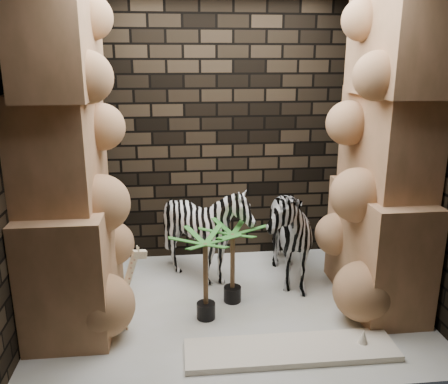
{
  "coord_description": "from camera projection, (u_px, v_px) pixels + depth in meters",
  "views": [
    {
      "loc": [
        -0.5,
        -3.98,
        2.29
      ],
      "look_at": [
        -0.04,
        0.15,
        1.1
      ],
      "focal_mm": 37.57,
      "sensor_mm": 36.0,
      "label": 1
    }
  ],
  "objects": [
    {
      "name": "zebra_right",
      "position": [
        280.0,
        221.0,
        4.87
      ],
      "size": [
        0.63,
        1.12,
        1.31
      ],
      "primitive_type": "imported",
      "rotation": [
        0.0,
        0.0,
        0.03
      ],
      "color": "white",
      "rests_on": "floor"
    },
    {
      "name": "wall_front",
      "position": [
        256.0,
        191.0,
        2.88
      ],
      "size": [
        3.5,
        0.0,
        3.5
      ],
      "primitive_type": "plane",
      "rotation": [
        -1.57,
        0.0,
        0.0
      ],
      "color": "black",
      "rests_on": "ground"
    },
    {
      "name": "zebra_left",
      "position": [
        206.0,
        237.0,
        4.87
      ],
      "size": [
        0.89,
        1.1,
        0.99
      ],
      "primitive_type": "imported",
      "rotation": [
        0.0,
        0.0,
        0.01
      ],
      "color": "white",
      "rests_on": "floor"
    },
    {
      "name": "surfboard",
      "position": [
        291.0,
        350.0,
        3.77
      ],
      "size": [
        1.71,
        0.43,
        0.05
      ],
      "primitive_type": "cube",
      "rotation": [
        0.0,
        0.0,
        -0.01
      ],
      "color": "#F2E6CB",
      "rests_on": "floor"
    },
    {
      "name": "palm_front",
      "position": [
        233.0,
        263.0,
        4.47
      ],
      "size": [
        0.36,
        0.36,
        0.8
      ],
      "primitive_type": null,
      "color": "#257024",
      "rests_on": "floor"
    },
    {
      "name": "wall_right",
      "position": [
        421.0,
        148.0,
        4.26
      ],
      "size": [
        0.0,
        3.0,
        3.0
      ],
      "primitive_type": "plane",
      "rotation": [
        1.57,
        0.0,
        -1.57
      ],
      "color": "black",
      "rests_on": "ground"
    },
    {
      "name": "rock_pillar_right",
      "position": [
        387.0,
        149.0,
        4.22
      ],
      "size": [
        0.58,
        1.25,
        3.0
      ],
      "primitive_type": null,
      "color": "tan",
      "rests_on": "floor"
    },
    {
      "name": "floor",
      "position": [
        230.0,
        306.0,
        4.49
      ],
      "size": [
        3.5,
        3.5,
        0.0
      ],
      "primitive_type": "plane",
      "color": "silver",
      "rests_on": "ground"
    },
    {
      "name": "giraffe_toy",
      "position": [
        112.0,
        291.0,
        3.97
      ],
      "size": [
        0.41,
        0.28,
        0.76
      ],
      "primitive_type": null,
      "rotation": [
        0.0,
        0.0,
        0.41
      ],
      "color": "beige",
      "rests_on": "floor"
    },
    {
      "name": "rock_pillar_left",
      "position": [
        65.0,
        156.0,
        3.92
      ],
      "size": [
        0.68,
        1.3,
        3.0
      ],
      "primitive_type": null,
      "color": "tan",
      "rests_on": "floor"
    },
    {
      "name": "wall_back",
      "position": [
        217.0,
        130.0,
        5.27
      ],
      "size": [
        3.5,
        0.0,
        3.5
      ],
      "primitive_type": "plane",
      "rotation": [
        1.57,
        0.0,
        0.0
      ],
      "color": "black",
      "rests_on": "ground"
    },
    {
      "name": "palm_back",
      "position": [
        206.0,
        277.0,
        4.17
      ],
      "size": [
        0.36,
        0.36,
        0.83
      ],
      "primitive_type": null,
      "color": "#257024",
      "rests_on": "floor"
    },
    {
      "name": "wall_left",
      "position": [
        22.0,
        156.0,
        3.89
      ],
      "size": [
        0.0,
        3.0,
        3.0
      ],
      "primitive_type": "plane",
      "rotation": [
        1.57,
        0.0,
        1.57
      ],
      "color": "black",
      "rests_on": "ground"
    }
  ]
}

